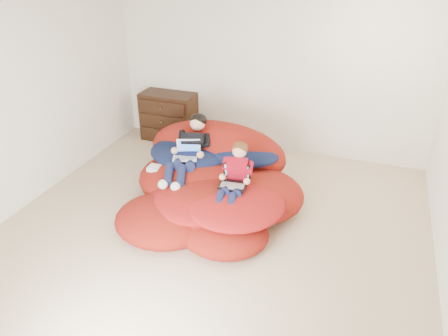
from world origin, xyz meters
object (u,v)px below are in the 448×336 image
dresser (169,117)px  younger_boy (235,174)px  older_boy (190,147)px  laptop_white (187,152)px  beanbag_pile (212,183)px  laptop_black (235,179)px

dresser → younger_boy: (1.83, -1.91, 0.20)m
older_boy → laptop_white: 0.11m
beanbag_pile → laptop_white: size_ratio=6.70×
beanbag_pile → laptop_white: (-0.38, 0.06, 0.35)m
dresser → laptop_white: (1.05, -1.59, 0.21)m
younger_boy → laptop_white: younger_boy is taller
dresser → older_boy: older_boy is taller
laptop_black → laptop_white: bearing=156.5°
dresser → laptop_white: bearing=-56.5°
younger_boy → laptop_black: younger_boy is taller
dresser → laptop_black: dresser is taller
beanbag_pile → laptop_white: 0.52m
younger_boy → laptop_white: (-0.78, 0.33, 0.02)m
dresser → younger_boy: 2.65m
younger_boy → laptop_black: 0.06m
younger_boy → dresser: bearing=133.6°
laptop_white → laptop_black: bearing=-23.5°
younger_boy → laptop_white: size_ratio=2.28×
laptop_white → younger_boy: bearing=-22.9°
beanbag_pile → older_boy: older_boy is taller
laptop_white → laptop_black: size_ratio=1.03×
beanbag_pile → older_boy: bearing=156.4°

